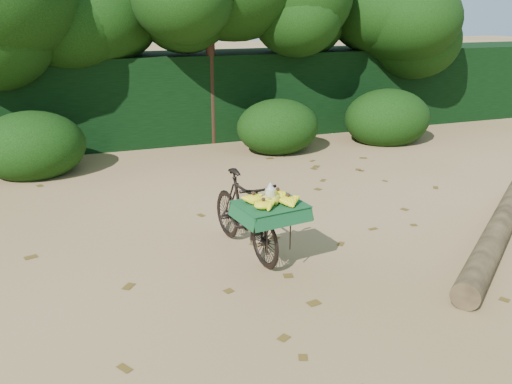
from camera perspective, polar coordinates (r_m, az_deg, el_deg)
name	(u,v)px	position (r m, az deg, el deg)	size (l,w,h in m)	color
ground	(299,248)	(6.51, 4.51, -5.92)	(80.00, 80.00, 0.00)	#A87D59
vendor_bicycle	(246,213)	(6.22, -1.11, -2.27)	(0.78, 1.72, 0.95)	black
fallen_log	(499,228)	(7.34, 24.25, -3.47)	(0.29, 0.29, 3.97)	brown
hedge_backdrop	(179,96)	(12.06, -8.08, 9.99)	(26.00, 1.80, 1.80)	black
tree_row	(153,47)	(11.04, -10.82, 14.79)	(14.50, 2.00, 4.00)	black
bush_clumps	(229,133)	(10.37, -2.83, 6.18)	(8.80, 1.70, 0.90)	black
leaf_litter	(278,228)	(7.05, 2.32, -3.82)	(7.00, 7.30, 0.01)	#513C15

